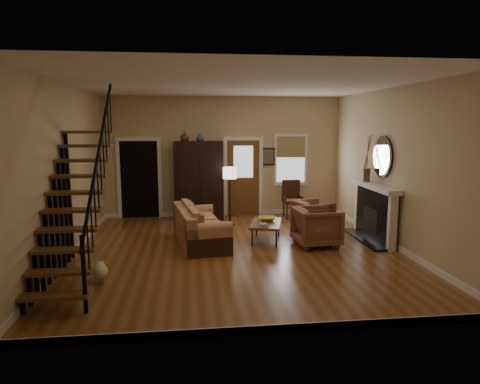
{
  "coord_description": "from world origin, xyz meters",
  "views": [
    {
      "loc": [
        -0.92,
        -8.31,
        2.54
      ],
      "look_at": [
        0.1,
        0.4,
        1.15
      ],
      "focal_mm": 32.0,
      "sensor_mm": 36.0,
      "label": 1
    }
  ],
  "objects": [
    {
      "name": "floor_lamp",
      "position": [
        0.06,
        2.21,
        0.74
      ],
      "size": [
        0.43,
        0.43,
        1.49
      ],
      "primitive_type": null,
      "rotation": [
        0.0,
        0.0,
        -0.32
      ],
      "color": "black",
      "rests_on": "ground"
    },
    {
      "name": "books",
      "position": [
        0.59,
        0.39,
        0.44
      ],
      "size": [
        0.2,
        0.27,
        0.05
      ],
      "primitive_type": null,
      "color": "beige",
      "rests_on": "coffee_table"
    },
    {
      "name": "coffee_table",
      "position": [
        0.71,
        0.69,
        0.21
      ],
      "size": [
        0.89,
        1.21,
        0.42
      ],
      "primitive_type": null,
      "rotation": [
        0.0,
        0.0,
        -0.26
      ],
      "color": "brown",
      "rests_on": "ground"
    },
    {
      "name": "staircase",
      "position": [
        -2.78,
        -1.3,
        1.6
      ],
      "size": [
        0.94,
        2.8,
        3.2
      ],
      "primitive_type": null,
      "color": "brown",
      "rests_on": "ground"
    },
    {
      "name": "vase_a",
      "position": [
        -1.05,
        3.05,
        2.22
      ],
      "size": [
        0.24,
        0.24,
        0.25
      ],
      "primitive_type": "imported",
      "color": "#4C2619",
      "rests_on": "armoire"
    },
    {
      "name": "sofa",
      "position": [
        -0.72,
        0.6,
        0.39
      ],
      "size": [
        1.2,
        2.2,
        0.78
      ],
      "primitive_type": null,
      "rotation": [
        0.0,
        0.0,
        0.15
      ],
      "color": "tan",
      "rests_on": "ground"
    },
    {
      "name": "dog",
      "position": [
        -2.41,
        -1.43,
        0.15
      ],
      "size": [
        0.34,
        0.47,
        0.31
      ],
      "primitive_type": null,
      "rotation": [
        0.0,
        0.0,
        0.22
      ],
      "color": "beige",
      "rests_on": "ground"
    },
    {
      "name": "side_chair",
      "position": [
        1.85,
        2.95,
        0.51
      ],
      "size": [
        0.54,
        0.54,
        1.02
      ],
      "primitive_type": null,
      "color": "#321D10",
      "rests_on": "ground"
    },
    {
      "name": "bowl",
      "position": [
        0.76,
        0.84,
        0.46
      ],
      "size": [
        0.37,
        0.37,
        0.09
      ],
      "primitive_type": "imported",
      "color": "gold",
      "rests_on": "coffee_table"
    },
    {
      "name": "armchair_left",
      "position": [
        1.71,
        0.21,
        0.41
      ],
      "size": [
        0.96,
        0.93,
        0.82
      ],
      "primitive_type": "imported",
      "rotation": [
        0.0,
        0.0,
        1.64
      ],
      "color": "maroon",
      "rests_on": "ground"
    },
    {
      "name": "fireplace",
      "position": [
        3.13,
        0.5,
        0.74
      ],
      "size": [
        0.33,
        1.95,
        2.3
      ],
      "color": "black",
      "rests_on": "ground"
    },
    {
      "name": "armchair_right",
      "position": [
        2.02,
        1.51,
        0.37
      ],
      "size": [
        0.99,
        0.97,
        0.73
      ],
      "primitive_type": "imported",
      "rotation": [
        0.0,
        0.0,
        1.85
      ],
      "color": "maroon",
      "rests_on": "ground"
    },
    {
      "name": "room",
      "position": [
        -0.41,
        1.76,
        1.51
      ],
      "size": [
        7.0,
        7.33,
        3.3
      ],
      "color": "brown",
      "rests_on": "ground"
    },
    {
      "name": "armoire",
      "position": [
        -0.7,
        3.15,
        1.05
      ],
      "size": [
        1.3,
        0.6,
        2.1
      ],
      "primitive_type": null,
      "color": "black",
      "rests_on": "ground"
    },
    {
      "name": "vase_b",
      "position": [
        -0.65,
        3.05,
        2.21
      ],
      "size": [
        0.2,
        0.2,
        0.21
      ],
      "primitive_type": "imported",
      "color": "#334C60",
      "rests_on": "armoire"
    }
  ]
}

